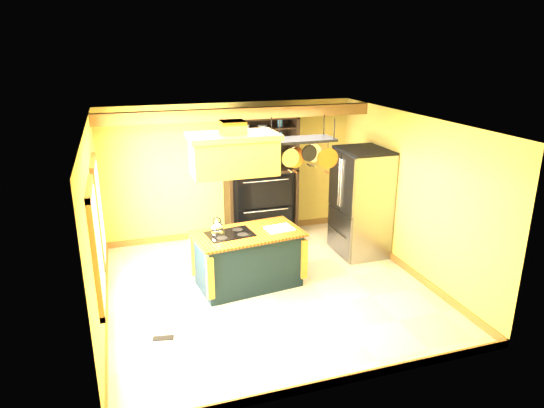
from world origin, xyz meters
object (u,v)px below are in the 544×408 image
pot_rack (303,147)px  refrigerator (360,204)px  kitchen_island (248,258)px  range_hood (233,152)px  hutch (260,192)px

pot_rack → refrigerator: 2.02m
kitchen_island → range_hood: bearing=172.9°
refrigerator → hutch: bearing=138.4°
kitchen_island → pot_rack: 1.99m
kitchen_island → range_hood: range_hood is taller
range_hood → refrigerator: size_ratio=0.69×
pot_rack → refrigerator: size_ratio=0.55×
kitchen_island → hutch: 2.21m
range_hood → hutch: (1.00, 2.00, -1.29)m
kitchen_island → refrigerator: refrigerator is taller
kitchen_island → hutch: hutch is taller
range_hood → hutch: range_hood is taller
range_hood → pot_rack: size_ratio=1.24×
range_hood → kitchen_island: bearing=0.2°
range_hood → pot_rack: (1.11, 0.00, -0.00)m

